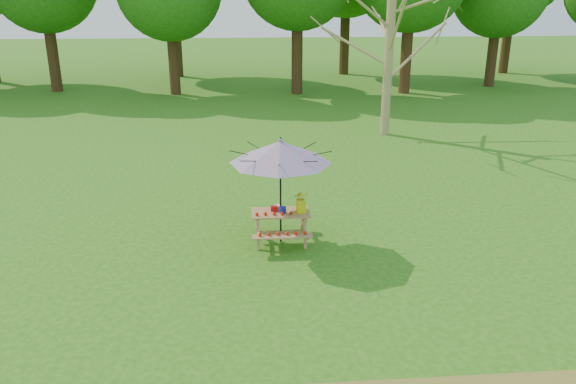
{
  "coord_description": "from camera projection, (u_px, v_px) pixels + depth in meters",
  "views": [
    {
      "loc": [
        4.0,
        -8.35,
        4.92
      ],
      "look_at": [
        4.85,
        2.38,
        1.1
      ],
      "focal_mm": 35.0,
      "sensor_mm": 36.0,
      "label": 1
    }
  ],
  "objects": [
    {
      "name": "picnic_table",
      "position": [
        281.0,
        227.0,
        11.66
      ],
      "size": [
        1.2,
        1.32,
        0.67
      ],
      "color": "olive",
      "rests_on": "ground"
    },
    {
      "name": "patio_umbrella",
      "position": [
        280.0,
        152.0,
        11.12
      ],
      "size": [
        2.26,
        2.26,
        2.25
      ],
      "color": "black",
      "rests_on": "ground"
    },
    {
      "name": "flower_bucket",
      "position": [
        301.0,
        201.0,
        11.46
      ],
      "size": [
        0.3,
        0.26,
        0.47
      ],
      "color": "#D9E00B",
      "rests_on": "picnic_table"
    },
    {
      "name": "produce_bins",
      "position": [
        279.0,
        209.0,
        11.58
      ],
      "size": [
        0.31,
        0.39,
        0.13
      ],
      "color": "#B00E10",
      "rests_on": "picnic_table"
    },
    {
      "name": "ground",
      "position": [
        5.0,
        311.0,
        9.19
      ],
      "size": [
        120.0,
        120.0,
        0.0
      ],
      "primitive_type": "plane",
      "color": "#236312",
      "rests_on": "ground"
    },
    {
      "name": "tomatoes_row",
      "position": [
        274.0,
        214.0,
        11.36
      ],
      "size": [
        0.77,
        0.13,
        0.07
      ],
      "primitive_type": null,
      "color": "red",
      "rests_on": "picnic_table"
    }
  ]
}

